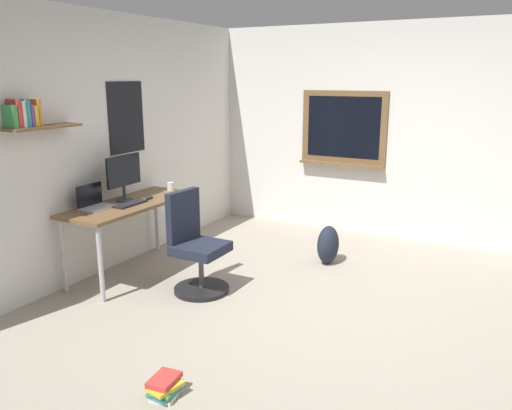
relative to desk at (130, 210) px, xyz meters
name	(u,v)px	position (x,y,z in m)	size (l,w,h in m)	color
ground_plane	(327,312)	(0.08, -2.08, -0.67)	(5.20, 5.20, 0.00)	#9E9384
wall_back	(104,144)	(0.07, 0.37, 0.63)	(5.00, 0.30, 2.60)	silver
wall_right	(400,133)	(2.53, -2.05, 0.63)	(0.22, 5.00, 2.60)	silver
desk	(130,210)	(0.00, 0.00, 0.00)	(1.47, 0.58, 0.75)	brown
office_chair	(195,249)	(-0.06, -0.82, -0.26)	(0.52, 0.52, 0.95)	black
laptop	(95,202)	(-0.33, 0.14, 0.13)	(0.31, 0.21, 0.23)	#ADAFB5
monitor_primary	(124,174)	(0.04, 0.09, 0.35)	(0.46, 0.17, 0.46)	#38383D
keyboard	(130,204)	(-0.07, -0.07, 0.09)	(0.37, 0.13, 0.02)	black
computer_mouse	(149,197)	(0.21, -0.07, 0.10)	(0.10, 0.06, 0.03)	#262628
coffee_mug	(171,186)	(0.63, -0.02, 0.13)	(0.08, 0.08, 0.09)	silver
backpack	(328,245)	(1.21, -1.66, -0.46)	(0.32, 0.22, 0.42)	#1E2333
book_stack_on_floor	(165,387)	(-1.53, -1.60, -0.60)	(0.26, 0.20, 0.13)	silver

